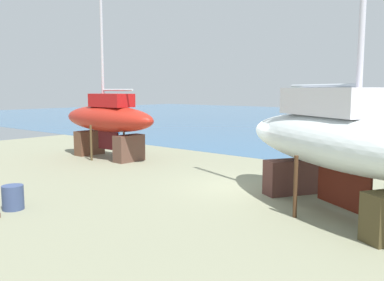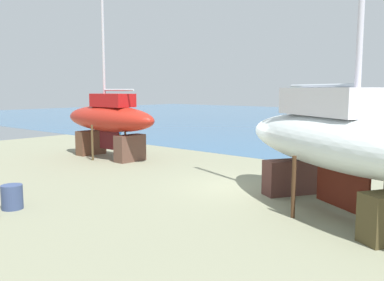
{
  "view_description": "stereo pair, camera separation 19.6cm",
  "coord_description": "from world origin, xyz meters",
  "px_view_note": "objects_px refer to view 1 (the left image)",
  "views": [
    {
      "loc": [
        8.52,
        -13.06,
        3.69
      ],
      "look_at": [
        -2.7,
        0.11,
        1.57
      ],
      "focal_mm": 38.72,
      "sensor_mm": 36.0,
      "label": 1
    },
    {
      "loc": [
        8.67,
        -12.93,
        3.69
      ],
      "look_at": [
        -2.7,
        0.11,
        1.57
      ],
      "focal_mm": 38.72,
      "sensor_mm": 36.0,
      "label": 2
    }
  ],
  "objects_px": {
    "worker": "(116,134)",
    "sailboat_mid_port": "(108,120)",
    "sailboat_large_starboard": "(344,140)",
    "barrel_by_slipway": "(13,197)"
  },
  "relations": [
    {
      "from": "sailboat_mid_port",
      "to": "sailboat_large_starboard",
      "type": "height_order",
      "value": "sailboat_large_starboard"
    },
    {
      "from": "sailboat_large_starboard",
      "to": "worker",
      "type": "height_order",
      "value": "sailboat_large_starboard"
    },
    {
      "from": "sailboat_mid_port",
      "to": "barrel_by_slipway",
      "type": "distance_m",
      "value": 10.03
    },
    {
      "from": "sailboat_mid_port",
      "to": "barrel_by_slipway",
      "type": "xyz_separation_m",
      "value": [
        5.61,
        -8.14,
        -1.7
      ]
    },
    {
      "from": "worker",
      "to": "barrel_by_slipway",
      "type": "relative_size",
      "value": 2.18
    },
    {
      "from": "sailboat_mid_port",
      "to": "barrel_by_slipway",
      "type": "relative_size",
      "value": 14.21
    },
    {
      "from": "worker",
      "to": "barrel_by_slipway",
      "type": "xyz_separation_m",
      "value": [
        8.72,
        -11.19,
        -0.48
      ]
    },
    {
      "from": "worker",
      "to": "sailboat_large_starboard",
      "type": "bearing_deg",
      "value": -167.63
    },
    {
      "from": "worker",
      "to": "sailboat_mid_port",
      "type": "bearing_deg",
      "value": 164.07
    },
    {
      "from": "sailboat_large_starboard",
      "to": "barrel_by_slipway",
      "type": "relative_size",
      "value": 20.74
    }
  ]
}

